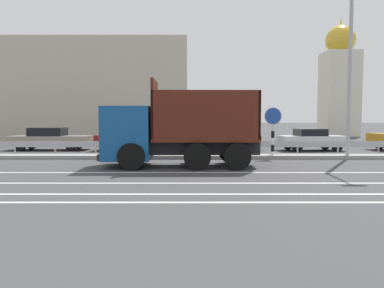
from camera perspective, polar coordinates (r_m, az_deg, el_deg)
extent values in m
plane|color=#424244|center=(16.91, 1.00, -2.76)|extent=(320.00, 320.00, 0.00)
cube|color=silver|center=(13.63, -1.58, -4.36)|extent=(57.99, 0.16, 0.01)
cube|color=silver|center=(11.43, -1.93, -5.97)|extent=(57.99, 0.16, 0.01)
cube|color=silver|center=(9.81, -2.29, -7.63)|extent=(57.99, 0.16, 0.01)
cube|color=silver|center=(8.87, -2.56, -8.87)|extent=(57.99, 0.16, 0.01)
cube|color=gray|center=(18.44, 0.93, -1.93)|extent=(31.89, 1.10, 0.18)
cube|color=#9EA0A5|center=(19.63, 0.89, -0.02)|extent=(57.99, 0.04, 0.32)
cylinder|color=#ADADB2|center=(21.75, -25.20, -0.83)|extent=(0.09, 0.09, 0.62)
cylinder|color=#ADADB2|center=(20.93, -19.94, -0.86)|extent=(0.09, 0.09, 0.62)
cylinder|color=#ADADB2|center=(20.29, -14.29, -0.89)|extent=(0.09, 0.09, 0.62)
cylinder|color=#ADADB2|center=(19.87, -8.35, -0.91)|extent=(0.09, 0.09, 0.62)
cylinder|color=#ADADB2|center=(19.66, -2.21, -0.92)|extent=(0.09, 0.09, 0.62)
cylinder|color=#ADADB2|center=(19.69, 3.98, -0.92)|extent=(0.09, 0.09, 0.62)
cylinder|color=#ADADB2|center=(19.94, 10.08, -0.91)|extent=(0.09, 0.09, 0.62)
cylinder|color=#ADADB2|center=(20.42, 15.97, -0.89)|extent=(0.09, 0.09, 0.62)
cylinder|color=#ADADB2|center=(21.09, 21.54, -0.87)|extent=(0.09, 0.09, 0.62)
cylinder|color=#ADADB2|center=(21.96, 26.71, -0.83)|extent=(0.09, 0.09, 0.62)
cube|color=#144C8C|center=(15.49, -9.46, 1.68)|extent=(1.89, 2.38, 2.13)
cube|color=black|center=(15.66, -12.91, 3.01)|extent=(0.05, 2.03, 0.81)
cube|color=black|center=(15.74, -12.96, -1.65)|extent=(0.13, 2.32, 0.24)
cube|color=black|center=(15.35, 2.10, -0.50)|extent=(4.37, 1.35, 0.53)
cube|color=#511E14|center=(15.33, 2.10, 0.71)|extent=(4.20, 2.31, 0.12)
cube|color=#511E14|center=(14.22, 2.31, 4.47)|extent=(4.18, 0.15, 1.87)
cube|color=#511E14|center=(16.39, 1.94, 4.40)|extent=(4.18, 0.15, 1.87)
cube|color=#511E14|center=(15.36, -5.54, 5.29)|extent=(0.12, 2.27, 2.34)
cube|color=#511E14|center=(15.53, 9.67, 4.37)|extent=(0.12, 2.27, 1.87)
cylinder|color=black|center=(14.37, -9.05, -1.91)|extent=(1.04, 0.33, 1.04)
cylinder|color=black|center=(16.65, -7.85, -1.11)|extent=(1.04, 0.33, 1.04)
cylinder|color=black|center=(14.21, 0.99, -1.93)|extent=(1.04, 0.33, 1.04)
cylinder|color=black|center=(16.52, 0.79, -1.11)|extent=(1.04, 0.33, 1.04)
cylinder|color=black|center=(14.33, 7.09, -1.91)|extent=(1.04, 0.33, 1.04)
cylinder|color=black|center=(16.62, 6.05, -1.10)|extent=(1.04, 0.33, 1.04)
cylinder|color=white|center=(18.86, 12.35, -1.65)|extent=(0.16, 0.16, 0.34)
cylinder|color=black|center=(18.83, 12.36, -0.63)|extent=(0.16, 0.16, 0.34)
cylinder|color=white|center=(18.80, 12.38, 0.40)|extent=(0.16, 0.16, 0.34)
cylinder|color=black|center=(18.79, 12.39, 1.43)|extent=(0.16, 0.16, 0.34)
cylinder|color=white|center=(18.78, 12.41, 2.45)|extent=(0.16, 0.16, 0.34)
cylinder|color=#1E4CB2|center=(18.77, 12.43, 4.18)|extent=(0.79, 0.03, 0.79)
cylinder|color=white|center=(18.77, 12.43, 4.18)|extent=(0.85, 0.02, 0.85)
cylinder|color=#ADADB2|center=(19.86, 23.11, 10.53)|extent=(0.18, 0.18, 8.73)
cube|color=gray|center=(24.91, -20.57, 0.50)|extent=(4.90, 1.74, 0.59)
cube|color=black|center=(24.94, -20.91, 1.76)|extent=(2.06, 1.51, 0.51)
cylinder|color=black|center=(25.22, -16.68, -0.05)|extent=(0.60, 0.20, 0.60)
cylinder|color=black|center=(23.67, -17.79, -0.31)|extent=(0.60, 0.20, 0.60)
cylinder|color=black|center=(26.24, -23.04, -0.05)|extent=(0.60, 0.20, 0.60)
cylinder|color=black|center=(24.76, -24.49, -0.30)|extent=(0.60, 0.20, 0.60)
cube|color=maroon|center=(23.14, -9.21, 0.55)|extent=(4.11, 1.90, 0.66)
cube|color=black|center=(23.14, -9.51, 1.98)|extent=(1.76, 1.58, 0.49)
cylinder|color=black|center=(23.74, -5.84, -0.14)|extent=(0.61, 0.23, 0.60)
cylinder|color=black|center=(22.14, -6.47, -0.43)|extent=(0.61, 0.23, 0.60)
cylinder|color=black|center=(24.24, -11.68, -0.11)|extent=(0.61, 0.23, 0.60)
cylinder|color=black|center=(22.68, -12.72, -0.40)|extent=(0.61, 0.23, 0.60)
cube|color=black|center=(23.03, 5.26, 0.53)|extent=(4.15, 1.90, 0.63)
cube|color=black|center=(23.02, 5.57, 1.90)|extent=(1.76, 1.63, 0.48)
cylinder|color=black|center=(22.10, 2.23, -0.42)|extent=(0.61, 0.22, 0.60)
cylinder|color=black|center=(23.79, 1.97, -0.11)|extent=(0.61, 0.22, 0.60)
cylinder|color=black|center=(22.40, 8.74, -0.40)|extent=(0.61, 0.22, 0.60)
cylinder|color=black|center=(24.07, 8.03, -0.10)|extent=(0.61, 0.22, 0.60)
cube|color=silver|center=(24.01, 17.98, 0.47)|extent=(4.00, 2.05, 0.61)
cube|color=black|center=(23.94, 17.74, 1.72)|extent=(1.74, 1.69, 0.43)
cylinder|color=black|center=(25.27, 19.79, -0.10)|extent=(0.61, 0.24, 0.60)
cylinder|color=black|center=(23.72, 21.43, -0.39)|extent=(0.61, 0.24, 0.60)
cylinder|color=black|center=(24.42, 14.59, -0.13)|extent=(0.61, 0.24, 0.60)
cylinder|color=black|center=(22.81, 15.93, -0.43)|extent=(0.61, 0.24, 0.60)
cylinder|color=black|center=(26.87, 26.86, -0.07)|extent=(0.61, 0.24, 0.60)
cube|color=beige|center=(38.75, -15.29, 7.66)|extent=(19.61, 8.92, 9.19)
cube|color=silver|center=(45.10, 21.68, 7.05)|extent=(3.60, 3.60, 9.31)
sphere|color=gold|center=(45.84, 21.87, 14.49)|extent=(3.24, 3.24, 3.24)
cone|color=gold|center=(46.24, 21.93, 16.80)|extent=(0.30, 0.30, 1.20)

